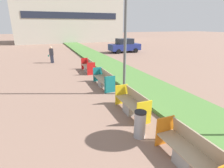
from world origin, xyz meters
TOP-DOWN VIEW (x-y plane):
  - planter_grass_strip at (3.20, 12.00)m, footprint 2.80×120.00m
  - building_backdrop at (4.00, 42.76)m, footprint 21.99×8.23m
  - bench_orange_frame at (0.94, 4.16)m, footprint 0.65×2.01m
  - bench_yellow_frame at (0.94, 7.34)m, footprint 0.65×2.03m
  - bench_teal_frame at (0.94, 11.00)m, footprint 0.65×2.28m
  - bench_red_frame at (0.94, 14.79)m, footprint 0.65×2.09m
  - litter_bin at (0.38, 5.75)m, footprint 0.39×0.39m
  - pedestrian_walking at (-1.55, 19.45)m, footprint 0.53×0.24m
  - parked_car_distant at (8.15, 23.30)m, footprint 4.24×2.00m

SIDE VIEW (x-z plane):
  - planter_grass_strip at x=3.20m, z-range 0.00..0.18m
  - bench_orange_frame at x=0.94m, z-range -0.10..0.84m
  - bench_yellow_frame at x=0.94m, z-range -0.10..0.84m
  - bench_red_frame at x=0.94m, z-range -0.10..0.84m
  - bench_teal_frame at x=0.94m, z-range -0.10..0.84m
  - litter_bin at x=0.38m, z-range 0.00..0.93m
  - pedestrian_walking at x=-1.55m, z-range 0.01..1.61m
  - parked_car_distant at x=8.15m, z-range -0.02..1.84m
  - building_backdrop at x=4.00m, z-range 0.00..9.76m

